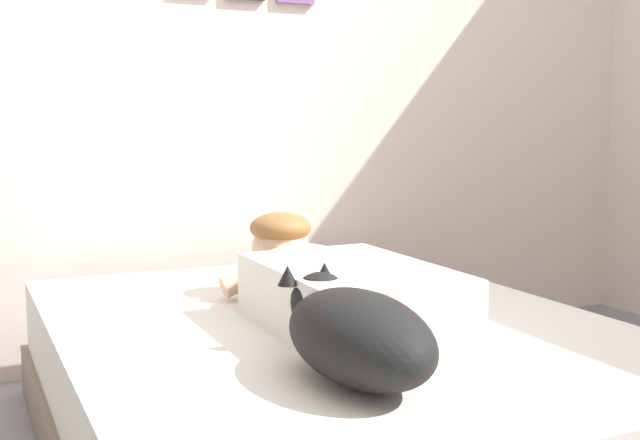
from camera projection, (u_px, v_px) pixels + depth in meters
name	position (u px, v px, depth m)	size (l,w,h in m)	color
back_wall	(241.00, 54.00, 3.25)	(4.01, 0.12, 2.50)	silver
bed	(332.00, 392.00, 2.26)	(1.53, 1.96, 0.41)	#726051
pillow	(326.00, 268.00, 2.74)	(0.52, 0.32, 0.11)	white
person_lying	(329.00, 283.00, 2.24)	(0.43, 0.92, 0.27)	silver
dog	(354.00, 332.00, 1.73)	(0.26, 0.57, 0.21)	black
coffee_cup	(347.00, 281.00, 2.60)	(0.12, 0.09, 0.07)	teal
cell_phone	(335.00, 360.00, 1.85)	(0.07, 0.14, 0.01)	black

